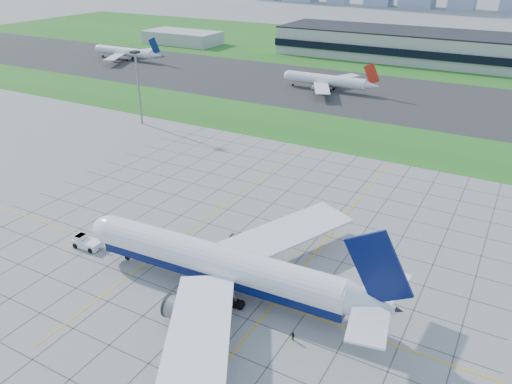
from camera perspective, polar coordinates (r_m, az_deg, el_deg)
ground at (r=99.37m, az=-6.74°, el=-8.72°), size 1400.00×1400.00×0.00m
grass_median at (r=172.37m, az=10.89°, el=6.43°), size 700.00×35.00×0.04m
asphalt_taxiway at (r=223.19m, az=15.64°, el=10.40°), size 700.00×75.00×0.04m
grass_far at (r=328.88m, az=20.75°, el=14.49°), size 700.00×145.00×0.04m
apron_markings at (r=106.77m, az=-3.10°, el=-5.86°), size 120.00×130.00×0.03m
service_block at (r=349.88m, az=-8.40°, el=17.08°), size 50.00×25.00×8.00m
light_mast at (r=181.30m, az=-13.38°, el=12.49°), size 2.50×2.50×25.60m
airliner at (r=90.61m, az=-4.06°, el=-8.23°), size 62.88×63.62×19.78m
pushback_tug at (r=110.67m, az=-18.85°, el=-5.47°), size 9.14×3.45×2.53m
crew_near at (r=110.83m, az=-19.14°, el=-5.60°), size 0.75×0.79×1.82m
crew_far at (r=82.74m, az=4.21°, el=-16.15°), size 1.01×0.93×1.67m
distant_jet_0 at (r=301.51m, az=-14.69°, el=15.24°), size 45.29×42.66×14.08m
distant_jet_1 at (r=227.41m, az=8.15°, el=12.53°), size 41.97×42.66×14.08m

